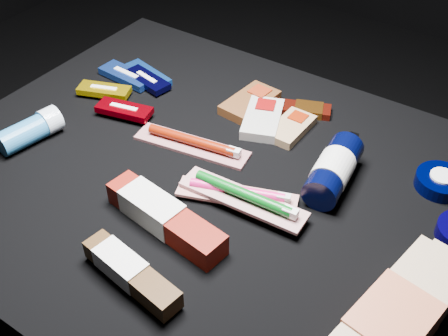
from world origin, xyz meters
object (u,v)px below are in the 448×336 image
Objects in this scene: deodorant_stick at (31,130)px; toothpaste_carton_red at (161,215)px; lotion_bottle at (334,170)px; bodywash_bottle at (399,315)px.

deodorant_stick reaches higher than toothpaste_carton_red.
lotion_bottle is 0.54m from deodorant_stick.
bodywash_bottle is 0.70m from deodorant_stick.
lotion_bottle reaches higher than bodywash_bottle.
deodorant_stick is 0.33m from toothpaste_carton_red.
lotion_bottle is at bearing 142.76° from bodywash_bottle.
deodorant_stick is at bearing -170.63° from bodywash_bottle.
lotion_bottle is 0.74× the size of bodywash_bottle.
deodorant_stick is (-0.51, -0.20, -0.01)m from lotion_bottle.
lotion_bottle is at bearing 31.98° from deodorant_stick.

